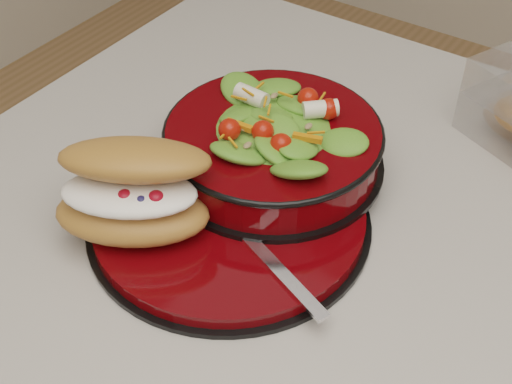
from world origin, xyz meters
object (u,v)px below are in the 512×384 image
Objects in this scene: croissant at (134,192)px; fork at (261,251)px; dinner_plate at (229,218)px; salad_bowl at (273,138)px.

fork is at bearing -13.13° from croissant.
salad_bowl is at bearing 92.10° from dinner_plate.
fork reaches higher than dinner_plate.
dinner_plate is 1.70× the size of croissant.
dinner_plate is at bearing 17.33° from croissant.
salad_bowl is (-0.00, 0.09, 0.05)m from dinner_plate.
fork is (0.06, -0.03, 0.01)m from dinner_plate.
croissant is at bearing 128.39° from fork.
dinner_plate is at bearing 84.56° from fork.
croissant is (-0.06, -0.15, 0.01)m from salad_bowl.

